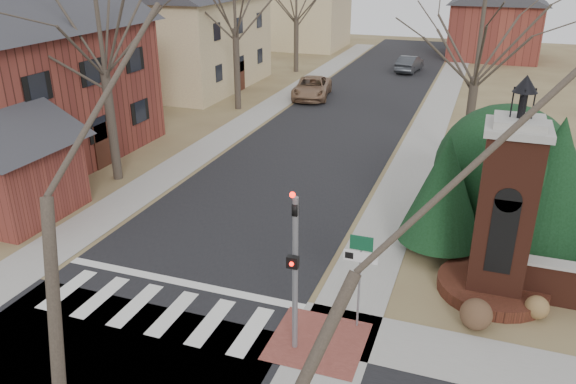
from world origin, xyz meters
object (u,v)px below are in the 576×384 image
at_px(distant_car, 410,64).
at_px(pickup_truck, 312,88).
at_px(brick_gate_monument, 502,227).
at_px(sign_post, 360,264).
at_px(traffic_signal_pole, 295,260).

bearing_deg(distant_car, pickup_truck, 73.72).
distance_m(brick_gate_monument, pickup_truck, 24.84).
bearing_deg(brick_gate_monument, pickup_truck, 120.00).
xyz_separation_m(sign_post, pickup_truck, (-8.99, 24.48, -1.25)).
height_order(brick_gate_monument, distant_car, brick_gate_monument).
bearing_deg(sign_post, distant_car, 96.31).
distance_m(sign_post, brick_gate_monument, 4.55).
height_order(traffic_signal_pole, distant_car, traffic_signal_pole).
height_order(traffic_signal_pole, brick_gate_monument, brick_gate_monument).
height_order(sign_post, distant_car, sign_post).
bearing_deg(traffic_signal_pole, pickup_truck, 106.56).
relative_size(brick_gate_monument, pickup_truck, 1.28).
bearing_deg(brick_gate_monument, distant_car, 102.60).
relative_size(sign_post, brick_gate_monument, 0.42).
xyz_separation_m(sign_post, brick_gate_monument, (3.41, 3.01, 0.22)).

